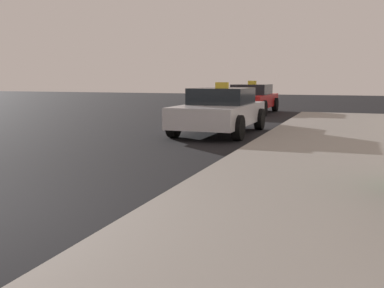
{
  "coord_description": "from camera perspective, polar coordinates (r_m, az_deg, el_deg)",
  "views": [
    {
      "loc": [
        4.19,
        -3.21,
        1.54
      ],
      "look_at": [
        1.56,
        3.89,
        0.43
      ],
      "focal_mm": 42.02,
      "sensor_mm": 36.0,
      "label": 1
    }
  ],
  "objects": [
    {
      "name": "car_red",
      "position": [
        20.33,
        7.5,
        5.76
      ],
      "size": [
        1.94,
        4.3,
        1.43
      ],
      "rotation": [
        0.0,
        0.0,
        3.14
      ],
      "color": "red",
      "rests_on": "ground_plane"
    },
    {
      "name": "sidewalk",
      "position": [
        3.54,
        16.07,
        -16.49
      ],
      "size": [
        4.0,
        32.0,
        0.15
      ],
      "primitive_type": "cube",
      "color": "gray",
      "rests_on": "ground_plane"
    },
    {
      "name": "car_silver",
      "position": [
        12.7,
        3.6,
        4.29
      ],
      "size": [
        1.96,
        4.02,
        1.43
      ],
      "rotation": [
        0.0,
        0.0,
        3.14
      ],
      "color": "#B7B7BF",
      "rests_on": "ground_plane"
    }
  ]
}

